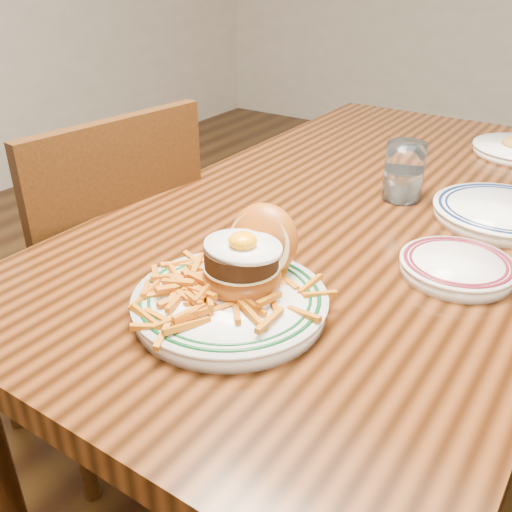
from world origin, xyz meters
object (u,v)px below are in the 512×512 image
Objects in this scene: table at (363,239)px; main_plate at (236,285)px; chair_left at (103,284)px; side_plate at (457,266)px.

main_plate reaches higher than table.
main_plate is at bearing -89.51° from table.
chair_left reaches higher than side_plate.
table is 5.25× the size of main_plate.
side_plate is at bearing 43.37° from main_plate.
table is 8.50× the size of side_plate.
table is 0.64m from chair_left.
table is at bearing 85.08° from main_plate.
chair_left is (-0.55, -0.29, -0.16)m from table.
table is 1.72× the size of chair_left.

